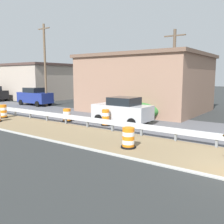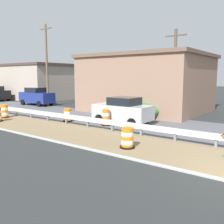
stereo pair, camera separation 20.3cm
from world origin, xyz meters
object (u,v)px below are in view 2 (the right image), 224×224
(traffic_barrel_mid, at_px, (68,116))
(car_lead_near_lane, at_px, (123,110))
(traffic_barrel_close, at_px, (106,118))
(utility_pole_near, at_px, (175,72))
(traffic_barrel_farther, at_px, (4,112))
(utility_pole_mid, at_px, (47,65))
(car_mid_far_lane, at_px, (36,96))
(traffic_barrel_nearest, at_px, (127,139))

(traffic_barrel_mid, height_order, car_lead_near_lane, car_lead_near_lane)
(traffic_barrel_close, height_order, car_lead_near_lane, car_lead_near_lane)
(utility_pole_near, bearing_deg, car_lead_near_lane, 159.97)
(traffic_barrel_farther, xyz_separation_m, car_lead_near_lane, (3.70, -9.26, 0.47))
(car_lead_near_lane, height_order, utility_pole_near, utility_pole_near)
(traffic_barrel_farther, distance_m, utility_pole_mid, 9.11)
(traffic_barrel_farther, xyz_separation_m, utility_pole_mid, (7.32, 3.45, 4.18))
(car_lead_near_lane, xyz_separation_m, utility_pole_mid, (3.62, 12.71, 3.71))
(utility_pole_mid, bearing_deg, traffic_barrel_close, -112.13)
(utility_pole_mid, bearing_deg, traffic_barrel_mid, -121.37)
(car_lead_near_lane, relative_size, utility_pole_near, 0.60)
(traffic_barrel_close, distance_m, utility_pole_near, 7.36)
(traffic_barrel_mid, bearing_deg, utility_pole_mid, 58.63)
(traffic_barrel_mid, xyz_separation_m, utility_pole_mid, (5.44, 8.92, 4.24))
(traffic_barrel_farther, relative_size, car_mid_far_lane, 0.23)
(traffic_barrel_nearest, xyz_separation_m, car_lead_near_lane, (5.10, 3.74, 0.52))
(traffic_barrel_close, bearing_deg, utility_pole_mid, 67.87)
(traffic_barrel_nearest, xyz_separation_m, traffic_barrel_farther, (1.40, 13.00, 0.04))
(traffic_barrel_mid, height_order, utility_pole_near, utility_pole_near)
(traffic_barrel_farther, bearing_deg, car_mid_far_lane, 36.93)
(utility_pole_near, bearing_deg, traffic_barrel_farther, 127.85)
(traffic_barrel_farther, distance_m, utility_pole_near, 14.34)
(traffic_barrel_nearest, height_order, traffic_barrel_close, traffic_barrel_close)
(traffic_barrel_mid, distance_m, car_mid_far_lane, 12.22)
(traffic_barrel_farther, height_order, utility_pole_near, utility_pole_near)
(traffic_barrel_nearest, height_order, traffic_barrel_mid, traffic_barrel_nearest)
(traffic_barrel_nearest, xyz_separation_m, utility_pole_mid, (8.72, 16.45, 4.23))
(traffic_barrel_farther, bearing_deg, traffic_barrel_close, -75.02)
(traffic_barrel_close, xyz_separation_m, car_mid_far_lane, (4.94, 14.26, 0.52))
(utility_pole_near, bearing_deg, traffic_barrel_mid, 140.21)
(traffic_barrel_mid, height_order, car_mid_far_lane, car_mid_far_lane)
(traffic_barrel_nearest, relative_size, car_lead_near_lane, 0.23)
(traffic_barrel_nearest, distance_m, traffic_barrel_farther, 13.07)
(traffic_barrel_mid, bearing_deg, traffic_barrel_farther, 109.05)
(utility_pole_near, bearing_deg, traffic_barrel_nearest, -168.87)
(car_mid_far_lane, bearing_deg, traffic_barrel_close, -19.15)
(traffic_barrel_close, xyz_separation_m, utility_pole_near, (6.23, -2.26, 3.20))
(traffic_barrel_close, bearing_deg, traffic_barrel_mid, 97.93)
(car_mid_far_lane, distance_m, utility_pole_near, 16.78)
(traffic_barrel_farther, bearing_deg, utility_pole_near, -52.15)
(traffic_barrel_close, relative_size, utility_pole_mid, 0.12)
(car_lead_near_lane, height_order, utility_pole_mid, utility_pole_mid)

